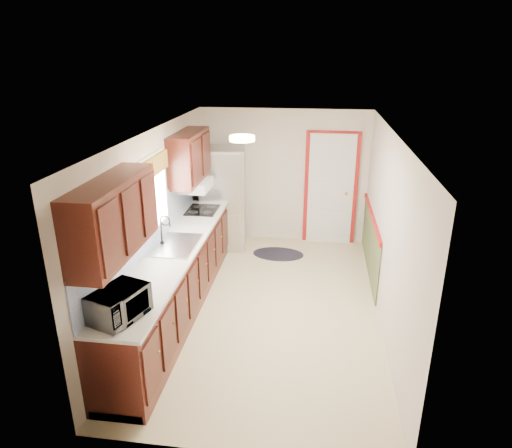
% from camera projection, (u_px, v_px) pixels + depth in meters
% --- Properties ---
extents(room_shell, '(3.20, 5.20, 2.52)m').
position_uv_depth(room_shell, '(268.00, 226.00, 5.90)').
color(room_shell, beige).
rests_on(room_shell, ground).
extents(kitchen_run, '(0.63, 4.00, 2.20)m').
position_uv_depth(kitchen_run, '(171.00, 257.00, 5.93)').
color(kitchen_run, '#3A130D').
rests_on(kitchen_run, ground).
extents(back_wall_trim, '(1.12, 2.30, 2.08)m').
position_uv_depth(back_wall_trim, '(339.00, 200.00, 7.94)').
color(back_wall_trim, maroon).
rests_on(back_wall_trim, ground).
extents(ceiling_fixture, '(0.30, 0.30, 0.06)m').
position_uv_depth(ceiling_fixture, '(242.00, 138.00, 5.34)').
color(ceiling_fixture, '#FFD88C').
rests_on(ceiling_fixture, room_shell).
extents(microwave, '(0.45, 0.61, 0.37)m').
position_uv_depth(microwave, '(119.00, 301.00, 4.28)').
color(microwave, white).
rests_on(microwave, kitchen_run).
extents(refrigerator, '(0.83, 0.79, 1.79)m').
position_uv_depth(refrigerator, '(224.00, 198.00, 8.04)').
color(refrigerator, '#B7B7BC').
rests_on(refrigerator, ground).
extents(rug, '(0.90, 0.60, 0.01)m').
position_uv_depth(rug, '(278.00, 254.00, 7.95)').
color(rug, black).
rests_on(rug, ground).
extents(cooktop, '(0.47, 0.56, 0.02)m').
position_uv_depth(cooktop, '(202.00, 210.00, 7.26)').
color(cooktop, black).
rests_on(cooktop, kitchen_run).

